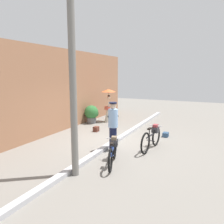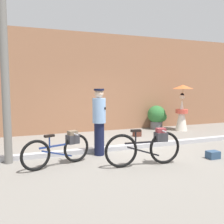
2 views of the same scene
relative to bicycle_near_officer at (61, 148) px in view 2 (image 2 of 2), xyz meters
name	(u,v)px [view 2 (image 2 of 2)]	position (x,y,z in m)	size (l,w,h in m)	color
ground_plane	(126,149)	(2.00, 0.82, -0.40)	(30.00, 30.00, 0.00)	gray
building_wall	(93,83)	(2.00, 4.06, 1.52)	(14.00, 0.40, 3.85)	#9E6B4C
sidewalk_curb	(126,147)	(2.00, 0.82, -0.34)	(14.00, 0.20, 0.12)	#B2B2B7
bicycle_near_officer	(61,148)	(0.00, 0.00, 0.00)	(1.60, 0.65, 0.76)	black
bicycle_far_side	(147,146)	(1.81, -0.69, 0.04)	(1.80, 0.48, 0.84)	black
person_officer	(99,120)	(1.08, 0.51, 0.53)	(0.34, 0.34, 1.73)	#141938
person_with_parasol	(182,107)	(5.33, 2.78, 0.54)	(0.82, 0.82, 1.84)	silver
potted_plant_by_door	(157,116)	(4.59, 3.45, 0.14)	(0.77, 0.75, 0.99)	#59595B
backpack_on_pavement	(213,155)	(3.62, -0.81, -0.30)	(0.30, 0.23, 0.19)	navy
backpack_spare	(137,133)	(3.10, 2.33, -0.28)	(0.26, 0.22, 0.24)	#592D23
utility_pole	(4,59)	(-1.11, 0.59, 2.00)	(0.18, 0.18, 4.80)	slate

